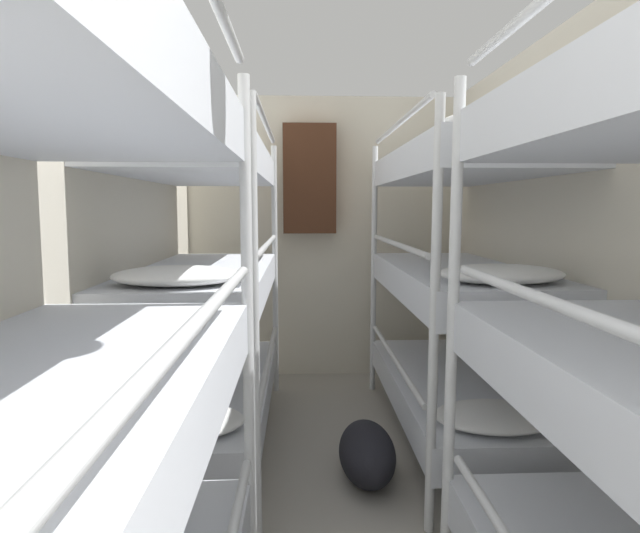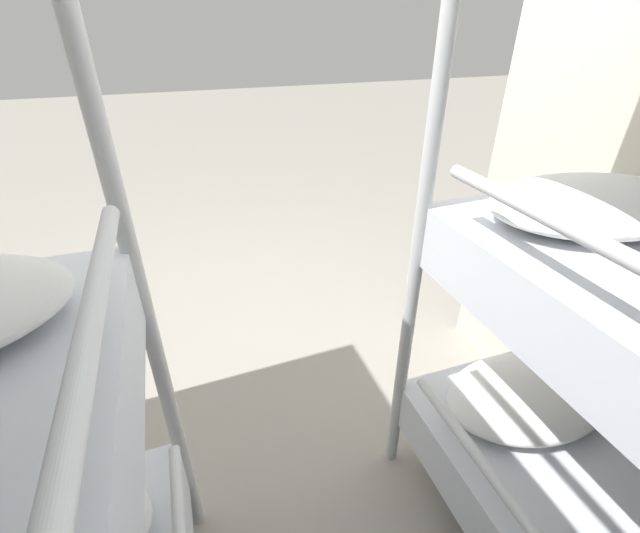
% 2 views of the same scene
% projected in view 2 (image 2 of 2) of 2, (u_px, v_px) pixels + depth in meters
% --- Properties ---
extents(ground_plane, '(20.00, 20.00, 0.00)m').
position_uv_depth(ground_plane, '(268.00, 383.00, 2.15)').
color(ground_plane, gray).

